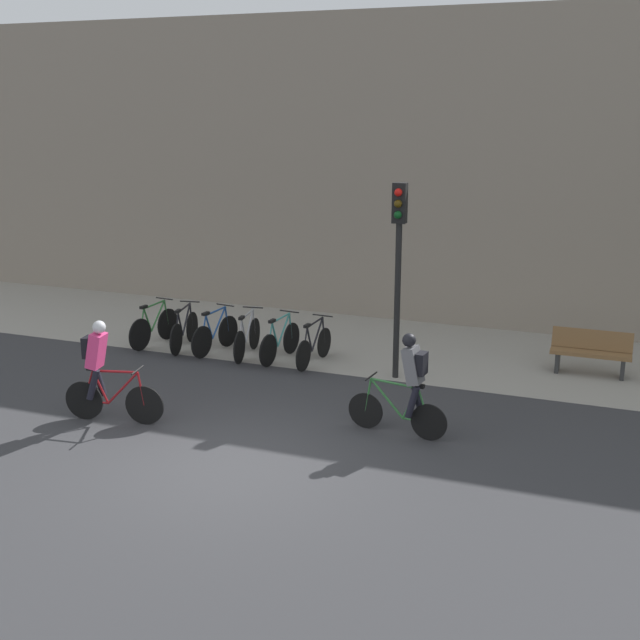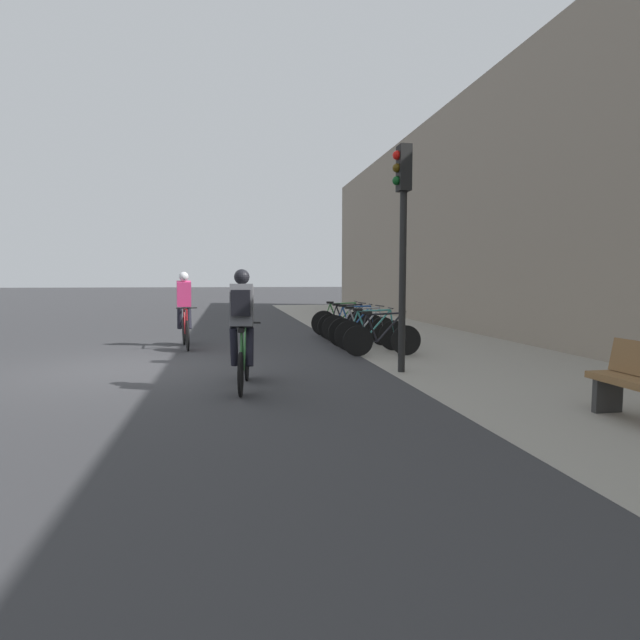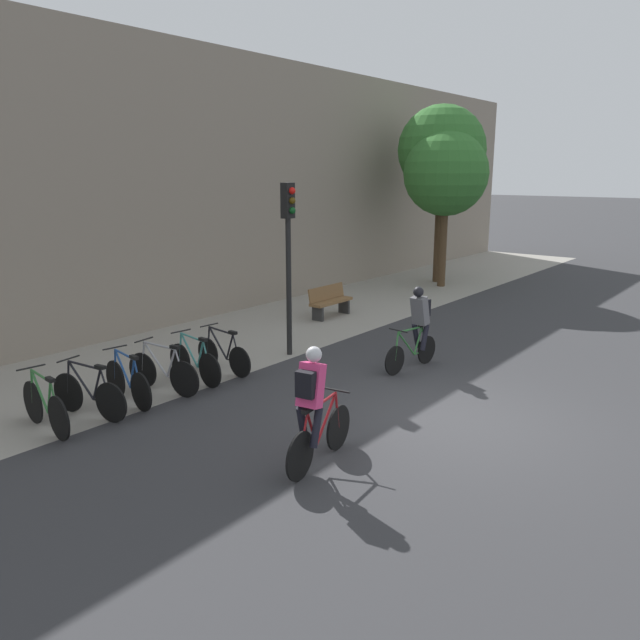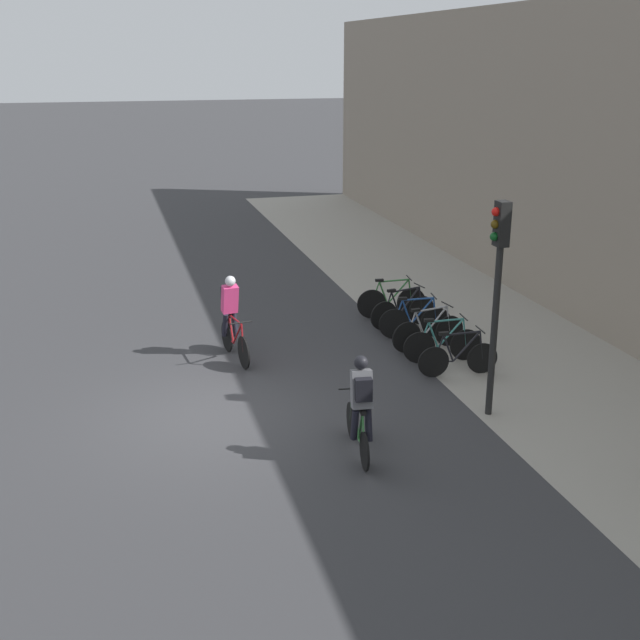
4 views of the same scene
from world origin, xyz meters
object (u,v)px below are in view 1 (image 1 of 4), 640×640
parked_bike_0 (154,327)px  parked_bike_4 (280,341)px  parked_bike_3 (247,338)px  bench (591,352)px  parked_bike_1 (184,331)px  parked_bike_2 (215,334)px  traffic_light_pole (399,246)px  cyclist_grey (409,381)px  cyclist_pink (102,369)px  parked_bike_5 (314,346)px

parked_bike_0 → parked_bike_4: parked_bike_0 is taller
parked_bike_3 → parked_bike_4: size_ratio=1.03×
parked_bike_3 → bench: 7.10m
parked_bike_1 → bench: (8.51, 1.36, 0.06)m
parked_bike_2 → parked_bike_4: (1.54, -0.00, -0.01)m
bench → parked_bike_1: bearing=-170.9°
parked_bike_2 → traffic_light_pole: size_ratio=0.43×
cyclist_grey → parked_bike_2: cyclist_grey is taller
parked_bike_0 → parked_bike_3: (2.32, -0.00, -0.01)m
parked_bike_1 → parked_bike_4: bearing=-0.0°
cyclist_grey → parked_bike_3: 5.29m
parked_bike_4 → cyclist_grey: bearing=-39.7°
parked_bike_0 → parked_bike_2: size_ratio=1.03×
cyclist_pink → bench: size_ratio=1.15×
parked_bike_4 → traffic_light_pole: size_ratio=0.44×
parked_bike_4 → parked_bike_0: bearing=180.0°
parked_bike_1 → traffic_light_pole: size_ratio=0.44×
cyclist_pink → cyclist_grey: (5.02, 1.22, 0.00)m
parked_bike_1 → parked_bike_3: 1.54m
bench → parked_bike_2: bearing=-170.0°
cyclist_pink → parked_bike_1: bearing=101.7°
traffic_light_pole → parked_bike_4: bearing=174.8°
parked_bike_0 → bench: 9.38m
cyclist_pink → parked_bike_2: 4.22m
bench → cyclist_grey: bearing=-121.2°
parked_bike_0 → parked_bike_3: bearing=-0.0°
cyclist_grey → parked_bike_4: cyclist_grey is taller
parked_bike_5 → bench: size_ratio=1.07×
parked_bike_4 → traffic_light_pole: bearing=-5.2°
cyclist_grey → bench: (2.63, 4.33, -0.48)m
cyclist_pink → parked_bike_5: bearing=62.1°
parked_bike_0 → traffic_light_pole: (5.69, -0.24, 2.23)m
cyclist_pink → parked_bike_4: size_ratio=1.06×
parked_bike_4 → bench: parked_bike_4 is taller
parked_bike_3 → parked_bike_5: bearing=-0.0°
parked_bike_2 → parked_bike_5: parked_bike_2 is taller
cyclist_pink → parked_bike_2: (-0.10, 4.19, -0.54)m
parked_bike_1 → parked_bike_2: 0.77m
parked_bike_2 → traffic_light_pole: traffic_light_pole is taller
traffic_light_pole → bench: size_ratio=2.47×
parked_bike_2 → parked_bike_3: 0.77m
cyclist_pink → traffic_light_pole: 5.90m
parked_bike_5 → parked_bike_0: bearing=180.0°
cyclist_pink → parked_bike_1: size_ratio=1.05×
parked_bike_3 → parked_bike_4: 0.77m
cyclist_pink → parked_bike_0: (-1.64, 4.19, -0.53)m
cyclist_pink → parked_bike_4: bearing=70.9°
parked_bike_2 → parked_bike_3: (0.77, -0.00, -0.00)m
traffic_light_pole → bench: traffic_light_pole is taller
parked_bike_0 → traffic_light_pole: size_ratio=0.44×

